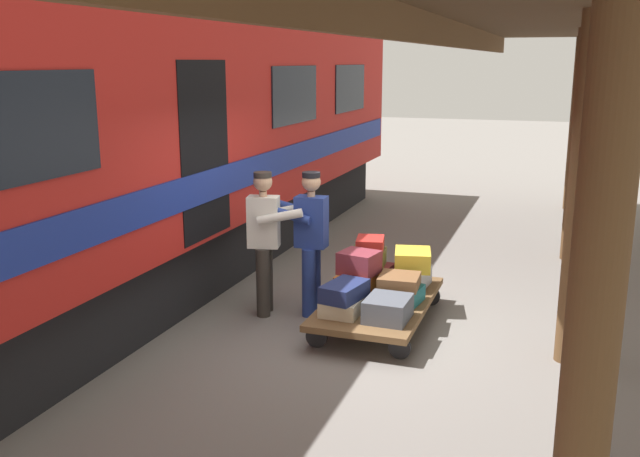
% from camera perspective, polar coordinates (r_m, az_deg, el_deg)
% --- Properties ---
extents(ground_plane, '(60.00, 60.00, 0.00)m').
position_cam_1_polar(ground_plane, '(7.85, 3.74, -8.56)').
color(ground_plane, slate).
extents(platform_canopy, '(3.20, 16.55, 3.56)m').
position_cam_1_polar(platform_canopy, '(7.03, 20.96, 15.51)').
color(platform_canopy, brown).
rests_on(platform_canopy, ground_plane).
extents(train_car, '(3.02, 16.03, 4.00)m').
position_cam_1_polar(train_car, '(8.85, -17.96, 7.12)').
color(train_car, '#B21E19').
rests_on(train_car, ground_plane).
extents(luggage_cart, '(1.12, 2.12, 0.30)m').
position_cam_1_polar(luggage_cart, '(8.04, 4.77, -6.06)').
color(luggage_cart, brown).
rests_on(luggage_cart, ground_plane).
extents(suitcase_teal_softside, '(0.50, 0.49, 0.18)m').
position_cam_1_polar(suitcase_teal_softside, '(7.95, 6.55, -5.33)').
color(suitcase_teal_softside, '#1E666B').
rests_on(suitcase_teal_softside, luggage_cart).
extents(suitcase_maroon_trunk, '(0.52, 0.50, 0.22)m').
position_cam_1_polar(suitcase_maroon_trunk, '(8.59, 4.15, -3.69)').
color(suitcase_maroon_trunk, maroon).
rests_on(suitcase_maroon_trunk, luggage_cart).
extents(suitcase_slate_roller, '(0.45, 0.52, 0.24)m').
position_cam_1_polar(suitcase_slate_roller, '(7.40, 5.54, -6.50)').
color(suitcase_slate_roller, '#4C515B').
rests_on(suitcase_slate_roller, luggage_cart).
extents(suitcase_cream_canvas, '(0.41, 0.46, 0.16)m').
position_cam_1_polar(suitcase_cream_canvas, '(7.54, 1.81, -6.37)').
color(suitcase_cream_canvas, beige).
rests_on(suitcase_cream_canvas, luggage_cart).
extents(suitcase_gray_aluminum, '(0.41, 0.56, 0.23)m').
position_cam_1_polar(suitcase_gray_aluminum, '(8.48, 7.43, -3.96)').
color(suitcase_gray_aluminum, '#9EA0A5').
rests_on(suitcase_gray_aluminum, luggage_cart).
extents(suitcase_orange_carryall, '(0.43, 0.54, 0.28)m').
position_cam_1_polar(suitcase_orange_carryall, '(8.05, 3.06, -4.62)').
color(suitcase_orange_carryall, '#CC6B23').
rests_on(suitcase_orange_carryall, luggage_cart).
extents(suitcase_navy_fabric, '(0.44, 0.61, 0.18)m').
position_cam_1_polar(suitcase_navy_fabric, '(7.50, 2.00, -5.10)').
color(suitcase_navy_fabric, navy).
rests_on(suitcase_navy_fabric, suitcase_cream_canvas).
extents(suitcase_olive_duffel, '(0.45, 0.45, 0.20)m').
position_cam_1_polar(suitcase_olive_duffel, '(8.51, 3.90, -2.38)').
color(suitcase_olive_duffel, brown).
rests_on(suitcase_olive_duffel, suitcase_maroon_trunk).
extents(suitcase_red_plastic, '(0.39, 0.46, 0.16)m').
position_cam_1_polar(suitcase_red_plastic, '(8.42, 4.10, -1.28)').
color(suitcase_red_plastic, '#AD231E').
rests_on(suitcase_red_plastic, suitcase_olive_duffel).
extents(suitcase_burgundy_valise, '(0.47, 0.44, 0.25)m').
position_cam_1_polar(suitcase_burgundy_valise, '(7.97, 3.20, -2.78)').
color(suitcase_burgundy_valise, maroon).
rests_on(suitcase_burgundy_valise, suitcase_orange_carryall).
extents(suitcase_brown_leather, '(0.46, 0.48, 0.14)m').
position_cam_1_polar(suitcase_brown_leather, '(7.88, 6.46, -4.28)').
color(suitcase_brown_leather, brown).
rests_on(suitcase_brown_leather, suitcase_teal_softside).
extents(suitcase_yellow_case, '(0.51, 0.58, 0.23)m').
position_cam_1_polar(suitcase_yellow_case, '(8.39, 7.53, -2.52)').
color(suitcase_yellow_case, gold).
rests_on(suitcase_yellow_case, suitcase_gray_aluminum).
extents(porter_in_overalls, '(0.67, 0.43, 1.70)m').
position_cam_1_polar(porter_in_overalls, '(8.19, -0.84, -0.77)').
color(porter_in_overalls, navy).
rests_on(porter_in_overalls, ground_plane).
extents(porter_by_door, '(0.72, 0.53, 1.70)m').
position_cam_1_polar(porter_by_door, '(8.20, -4.45, -0.78)').
color(porter_by_door, '#332D28').
rests_on(porter_by_door, ground_plane).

